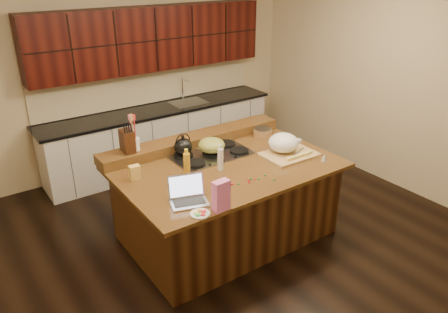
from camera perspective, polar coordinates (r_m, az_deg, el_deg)
room at (r=4.67m, az=0.35°, el=3.71°), size 5.52×5.02×2.72m
island at (r=5.05m, az=0.33°, el=-5.74°), size 2.40×1.60×0.92m
back_ledge at (r=5.35m, az=-3.99°, el=2.16°), size 2.40×0.30×0.12m
cooktop at (r=5.06m, az=-1.62°, el=0.29°), size 0.92×0.52×0.05m
back_counter at (r=6.75m, az=-8.58°, el=6.74°), size 3.70×0.66×2.40m
kettle at (r=4.97m, az=-5.36°, el=1.29°), size 0.27×0.27×0.19m
green_bowl at (r=5.01m, az=-1.64°, el=1.48°), size 0.40×0.40×0.17m
laptop at (r=4.12m, az=-4.77°, el=-4.99°), size 0.41×0.36×0.24m
oil_bottle at (r=4.52m, az=-4.88°, el=-1.20°), size 0.07×0.07×0.27m
vinegar_bottle at (r=4.65m, az=-0.47°, el=-0.43°), size 0.08×0.08×0.25m
wooden_tray at (r=5.10m, az=7.95°, el=1.45°), size 0.62×0.49×0.25m
ramekin_a at (r=5.48m, az=9.57°, el=2.00°), size 0.13×0.13×0.04m
ramekin_b at (r=5.38m, az=9.21°, el=1.58°), size 0.11×0.11×0.04m
ramekin_c at (r=5.49m, az=8.40°, el=2.14°), size 0.11×0.11×0.04m
strainer_bowl at (r=5.62m, az=5.07°, el=3.09°), size 0.29×0.29×0.09m
kitchen_timer at (r=5.06m, az=12.95°, el=-0.11°), size 0.08×0.08×0.07m
pink_bag at (r=3.92m, az=-0.39°, el=-5.12°), size 0.16×0.10×0.29m
candy_plate at (r=3.93m, az=-3.13°, el=-7.48°), size 0.22×0.22×0.01m
package_box at (r=4.58m, az=-11.57°, el=-2.06°), size 0.11×0.08×0.15m
utensil_crock at (r=4.98m, az=-11.64°, el=1.58°), size 0.15×0.15×0.14m
knife_block at (r=4.93m, az=-12.53°, el=1.95°), size 0.14×0.21×0.25m
gumdrop_0 at (r=4.41m, az=1.14°, el=-3.61°), size 0.02×0.02×0.02m
gumdrop_1 at (r=4.51m, az=3.30°, el=-2.94°), size 0.02×0.02×0.02m
gumdrop_2 at (r=4.51m, az=4.03°, el=-3.00°), size 0.02×0.02×0.02m
gumdrop_3 at (r=4.52m, az=3.57°, el=-2.90°), size 0.02×0.02×0.02m
gumdrop_4 at (r=4.44m, az=3.33°, el=-3.42°), size 0.02×0.02×0.02m
gumdrop_5 at (r=4.60m, az=5.35°, el=-2.45°), size 0.02×0.02×0.02m
gumdrop_6 at (r=4.40m, az=1.00°, el=-3.64°), size 0.02×0.02×0.02m
gumdrop_7 at (r=4.41m, az=1.90°, el=-3.62°), size 0.02×0.02×0.02m
gumdrop_8 at (r=4.49m, az=3.20°, el=-3.08°), size 0.02×0.02×0.02m
gumdrop_9 at (r=4.52m, az=4.58°, el=-2.93°), size 0.02×0.02×0.02m
gumdrop_10 at (r=4.49m, az=3.28°, el=-3.11°), size 0.02×0.02×0.02m
gumdrop_11 at (r=4.52m, az=6.54°, el=-3.04°), size 0.02×0.02×0.02m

